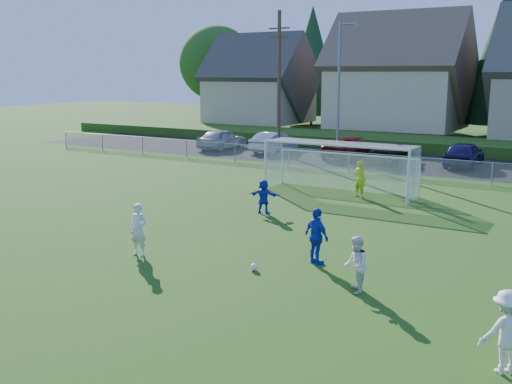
# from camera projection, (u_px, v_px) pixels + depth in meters

# --- Properties ---
(ground) EXTENTS (160.00, 160.00, 0.00)m
(ground) POSITION_uv_depth(u_px,v_px,m) (101.00, 294.00, 15.88)
(ground) COLOR #193D0C
(ground) RESTS_ON ground
(asphalt_lot) EXTENTS (60.00, 60.00, 0.00)m
(asphalt_lot) POSITION_uv_depth(u_px,v_px,m) (410.00, 163.00, 39.00)
(asphalt_lot) COLOR black
(asphalt_lot) RESTS_ON ground
(grass_embankment) EXTENTS (70.00, 6.00, 0.80)m
(grass_embankment) POSITION_uv_depth(u_px,v_px,m) (439.00, 145.00, 45.23)
(grass_embankment) COLOR #1E420F
(grass_embankment) RESTS_ON ground
(soccer_ball) EXTENTS (0.22, 0.22, 0.22)m
(soccer_ball) POSITION_uv_depth(u_px,v_px,m) (254.00, 267.00, 17.75)
(soccer_ball) COLOR white
(soccer_ball) RESTS_ON ground
(player_white_a) EXTENTS (0.66, 0.46, 1.71)m
(player_white_a) POSITION_uv_depth(u_px,v_px,m) (138.00, 230.00, 19.09)
(player_white_a) COLOR silver
(player_white_a) RESTS_ON ground
(player_white_b) EXTENTS (0.87, 0.93, 1.54)m
(player_white_b) POSITION_uv_depth(u_px,v_px,m) (356.00, 265.00, 15.90)
(player_white_b) COLOR silver
(player_white_b) RESTS_ON ground
(player_white_c) EXTENTS (1.26, 1.16, 1.70)m
(player_white_c) POSITION_uv_depth(u_px,v_px,m) (507.00, 332.00, 11.60)
(player_white_c) COLOR silver
(player_white_c) RESTS_ON ground
(player_blue_a) EXTENTS (1.11, 0.83, 1.75)m
(player_blue_a) POSITION_uv_depth(u_px,v_px,m) (317.00, 236.00, 18.24)
(player_blue_a) COLOR #122CAE
(player_blue_a) RESTS_ON ground
(player_blue_b) EXTENTS (1.37, 0.62, 1.43)m
(player_blue_b) POSITION_uv_depth(u_px,v_px,m) (264.00, 196.00, 24.92)
(player_blue_b) COLOR #122CAE
(player_blue_b) RESTS_ON ground
(goalkeeper) EXTENTS (0.72, 0.57, 1.72)m
(goalkeeper) POSITION_uv_depth(u_px,v_px,m) (360.00, 179.00, 28.13)
(goalkeeper) COLOR #B4DD1A
(goalkeeper) RESTS_ON ground
(car_a) EXTENTS (2.08, 4.67, 1.56)m
(car_a) POSITION_uv_depth(u_px,v_px,m) (222.00, 139.00, 45.75)
(car_a) COLOR #9FA2A7
(car_a) RESTS_ON ground
(car_b) EXTENTS (1.81, 4.57, 1.48)m
(car_b) POSITION_uv_depth(u_px,v_px,m) (274.00, 142.00, 44.03)
(car_b) COLOR #BCBCBC
(car_b) RESTS_ON ground
(car_c) EXTENTS (2.77, 5.54, 1.51)m
(car_c) POSITION_uv_depth(u_px,v_px,m) (352.00, 147.00, 40.86)
(car_c) COLOR #5D0A13
(car_c) RESTS_ON ground
(car_d) EXTENTS (2.07, 4.81, 1.38)m
(car_d) POSITION_uv_depth(u_px,v_px,m) (391.00, 153.00, 38.48)
(car_d) COLOR black
(car_d) RESTS_ON ground
(car_e) EXTENTS (1.97, 4.72, 1.60)m
(car_e) POSITION_uv_depth(u_px,v_px,m) (464.00, 154.00, 37.19)
(car_e) COLOR #151345
(car_e) RESTS_ON ground
(soccer_goal) EXTENTS (7.42, 1.90, 2.50)m
(soccer_goal) POSITION_uv_depth(u_px,v_px,m) (341.00, 160.00, 29.06)
(soccer_goal) COLOR white
(soccer_goal) RESTS_ON ground
(chainlink_fence) EXTENTS (52.06, 0.06, 1.20)m
(chainlink_fence) POSITION_uv_depth(u_px,v_px,m) (382.00, 164.00, 34.26)
(chainlink_fence) COLOR gray
(chainlink_fence) RESTS_ON ground
(streetlight) EXTENTS (1.38, 0.18, 9.00)m
(streetlight) POSITION_uv_depth(u_px,v_px,m) (339.00, 87.00, 39.03)
(streetlight) COLOR slate
(streetlight) RESTS_ON ground
(utility_pole) EXTENTS (1.60, 0.26, 10.00)m
(utility_pole) POSITION_uv_depth(u_px,v_px,m) (279.00, 81.00, 42.36)
(utility_pole) COLOR #473321
(utility_pole) RESTS_ON ground
(houses_row) EXTENTS (53.90, 11.45, 13.27)m
(houses_row) POSITION_uv_depth(u_px,v_px,m) (492.00, 53.00, 49.15)
(houses_row) COLOR tan
(houses_row) RESTS_ON ground
(tree_row) EXTENTS (65.98, 12.36, 13.80)m
(tree_row) POSITION_uv_depth(u_px,v_px,m) (493.00, 60.00, 54.97)
(tree_row) COLOR #382616
(tree_row) RESTS_ON ground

